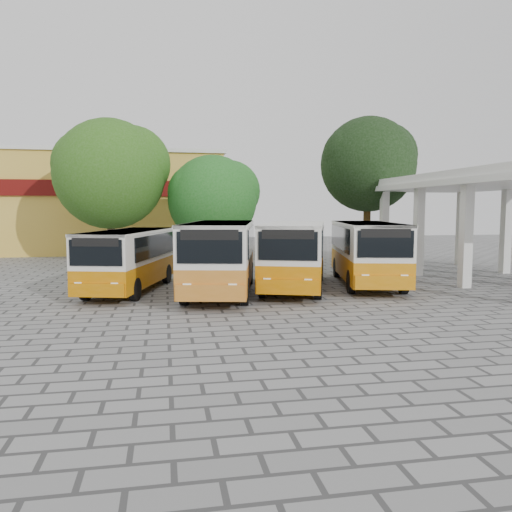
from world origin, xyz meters
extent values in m
plane|color=slate|center=(0.00, 0.00, 0.00)|extent=(90.00, 90.00, 0.00)
cube|color=silver|center=(7.85, 10.50, 2.50)|extent=(0.45, 0.45, 5.00)
cube|color=silver|center=(13.15, 10.50, 2.50)|extent=(0.45, 0.45, 5.00)
cube|color=silver|center=(10.50, 4.00, 5.20)|extent=(6.60, 15.60, 0.40)
cube|color=silver|center=(10.50, 4.00, 4.85)|extent=(6.80, 15.80, 0.30)
cube|color=gold|center=(-11.00, 26.00, 4.00)|extent=(20.00, 10.00, 8.00)
cube|color=#590C0A|center=(-11.00, 20.90, 5.20)|extent=(20.00, 0.20, 1.20)
cube|color=silver|center=(-11.00, 26.00, 8.15)|extent=(20.40, 10.40, 0.30)
cube|color=#BA6A00|center=(-7.22, 3.66, 0.83)|extent=(4.06, 7.70, 0.97)
cube|color=silver|center=(-7.22, 3.66, 2.00)|extent=(4.06, 7.70, 1.36)
cube|color=silver|center=(-7.22, 3.66, 2.62)|extent=(4.10, 7.71, 0.11)
cube|color=black|center=(-8.35, 3.66, 2.01)|extent=(1.64, 5.89, 0.97)
cube|color=black|center=(-6.10, 3.66, 2.01)|extent=(1.64, 5.89, 0.97)
cube|color=black|center=(-7.22, -0.05, 2.01)|extent=(1.93, 0.57, 0.97)
cube|color=black|center=(-7.22, -0.05, 2.40)|extent=(1.71, 0.51, 0.31)
cylinder|color=black|center=(-8.22, 1.26, 0.46)|extent=(0.26, 0.92, 0.92)
cylinder|color=black|center=(-6.23, 1.26, 0.46)|extent=(0.26, 0.92, 0.92)
cylinder|color=black|center=(-8.22, 6.05, 0.46)|extent=(0.26, 0.92, 0.92)
cylinder|color=black|center=(-6.23, 6.05, 0.46)|extent=(0.26, 0.92, 0.92)
cube|color=#BC6F1E|center=(-3.34, 2.33, 0.95)|extent=(4.15, 8.72, 1.10)
cube|color=silver|center=(-3.34, 2.33, 2.27)|extent=(4.15, 8.72, 1.54)
cube|color=silver|center=(-3.34, 2.33, 2.98)|extent=(4.20, 8.73, 0.13)
cube|color=black|center=(-4.62, 2.33, 2.29)|extent=(1.44, 6.79, 1.10)
cube|color=black|center=(-2.07, 2.33, 2.29)|extent=(1.44, 6.79, 1.10)
cube|color=black|center=(-3.34, -1.88, 2.29)|extent=(2.22, 0.50, 1.10)
cube|color=black|center=(-3.34, -1.88, 2.73)|extent=(1.96, 0.46, 0.36)
cylinder|color=black|center=(-4.48, -0.40, 0.52)|extent=(0.29, 1.05, 1.05)
cylinder|color=black|center=(-2.21, -0.40, 0.52)|extent=(0.29, 1.05, 1.05)
cylinder|color=black|center=(-4.48, 5.06, 0.52)|extent=(0.29, 1.05, 1.05)
cylinder|color=black|center=(-2.21, 5.06, 0.52)|extent=(0.29, 1.05, 1.05)
cube|color=#BE6A00|center=(0.11, 3.02, 0.93)|extent=(4.95, 8.56, 1.08)
cube|color=silver|center=(0.11, 3.02, 2.22)|extent=(4.95, 8.56, 1.51)
cube|color=silver|center=(0.11, 3.02, 2.91)|extent=(5.00, 8.58, 0.12)
cube|color=black|center=(-1.14, 3.02, 2.24)|extent=(2.21, 6.43, 1.08)
cube|color=black|center=(1.36, 3.02, 2.24)|extent=(2.21, 6.43, 1.08)
cube|color=black|center=(0.11, -1.10, 2.24)|extent=(2.11, 0.75, 1.08)
cube|color=black|center=(0.11, -1.10, 2.67)|extent=(1.87, 0.68, 0.35)
cylinder|color=black|center=(-1.00, 0.35, 0.51)|extent=(0.29, 1.03, 1.03)
cylinder|color=black|center=(1.21, 0.35, 0.51)|extent=(0.29, 1.03, 1.03)
cylinder|color=black|center=(-1.00, 5.69, 0.51)|extent=(0.29, 1.03, 1.03)
cylinder|color=black|center=(1.21, 5.69, 0.51)|extent=(0.29, 1.03, 1.03)
cube|color=#C47406|center=(3.77, 3.52, 0.92)|extent=(4.22, 8.52, 1.07)
cube|color=silver|center=(3.77, 3.52, 2.21)|extent=(4.22, 8.52, 1.50)
cube|color=silver|center=(3.77, 3.52, 2.90)|extent=(4.27, 8.53, 0.12)
cube|color=black|center=(2.53, 3.52, 2.23)|extent=(1.56, 6.58, 1.07)
cube|color=black|center=(5.02, 3.52, 2.23)|extent=(1.56, 6.58, 1.07)
cube|color=black|center=(3.77, -0.58, 2.23)|extent=(2.15, 0.54, 1.07)
cube|color=black|center=(3.77, -0.58, 2.66)|extent=(1.91, 0.49, 0.35)
cylinder|color=black|center=(2.67, 0.87, 0.51)|extent=(0.29, 1.02, 1.02)
cylinder|color=black|center=(4.88, 0.87, 0.51)|extent=(0.29, 1.02, 1.02)
cylinder|color=black|center=(2.67, 6.18, 0.51)|extent=(0.29, 1.02, 1.02)
cylinder|color=black|center=(4.88, 6.18, 0.51)|extent=(0.29, 1.02, 1.02)
cylinder|color=#4A2D14|center=(-9.16, 15.21, 2.20)|extent=(0.48, 0.48, 4.40)
sphere|color=#275711|center=(-9.16, 15.21, 5.88)|extent=(7.15, 7.15, 7.15)
sphere|color=#275711|center=(-7.73, 15.51, 6.60)|extent=(5.01, 5.01, 5.01)
sphere|color=#275711|center=(-10.41, 15.01, 6.42)|extent=(4.65, 4.65, 4.65)
cylinder|color=#332417|center=(-2.52, 14.55, 1.64)|extent=(0.39, 0.39, 3.28)
sphere|color=#1A5C17|center=(-2.52, 14.55, 4.23)|extent=(5.91, 5.91, 5.91)
sphere|color=#1A5C17|center=(-1.34, 14.85, 4.82)|extent=(4.14, 4.14, 4.14)
sphere|color=#1A5C17|center=(-3.55, 14.35, 4.67)|extent=(3.84, 3.84, 3.84)
cylinder|color=#453113|center=(7.65, 12.76, 2.32)|extent=(0.49, 0.49, 4.64)
sphere|color=black|center=(7.65, 12.76, 6.56)|extent=(6.26, 6.26, 6.26)
sphere|color=black|center=(8.91, 13.06, 7.18)|extent=(4.38, 4.38, 4.38)
sphere|color=black|center=(6.56, 12.56, 7.03)|extent=(4.07, 4.07, 4.07)
camera|label=1|loc=(-5.70, -18.80, 3.59)|focal=35.00mm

